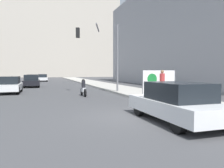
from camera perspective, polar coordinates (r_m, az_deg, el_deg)
ground_plane at (r=9.05m, az=5.94°, el=-8.62°), size 160.00×160.00×0.00m
sidewalk_curb at (r=24.44m, az=0.76°, el=-0.93°), size 3.80×90.00×0.17m
building_backdrop_far at (r=83.75m, az=-16.90°, el=13.39°), size 52.00×12.00×33.69m
building_backdrop_right at (r=32.93m, az=17.85°, el=12.09°), size 10.00×32.00×14.04m
seated_protester at (r=12.07m, az=16.35°, el=-1.87°), size 0.97×0.77×1.20m
jogger_on_sidewalk at (r=14.92m, az=12.96°, el=0.22°), size 0.34×0.34×1.80m
pedestrian_behind at (r=16.51m, az=13.73°, el=0.24°), size 0.34×0.34×1.67m
protest_banner at (r=15.64m, az=12.15°, el=0.42°), size 2.59×0.06×1.78m
traffic_light_pole at (r=18.95m, az=-2.51°, el=9.94°), size 3.50×3.26×5.73m
parked_car_curbside at (r=8.41m, az=16.44°, el=-4.58°), size 1.88×4.49×1.47m
car_on_road_nearest at (r=20.77m, az=-25.08°, el=-0.20°), size 1.74×4.23×1.46m
car_on_road_midblock at (r=28.08m, az=-20.27°, el=0.75°), size 1.86×4.13×1.50m
car_on_road_distant at (r=36.49m, az=-20.02°, el=1.25°), size 1.83×4.47×1.45m
car_on_road_far_lane at (r=44.37m, az=-17.69°, el=1.58°), size 1.82×4.78×1.39m
motorcycle_on_road at (r=16.83m, az=-7.49°, el=-1.24°), size 0.28×2.06×1.30m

